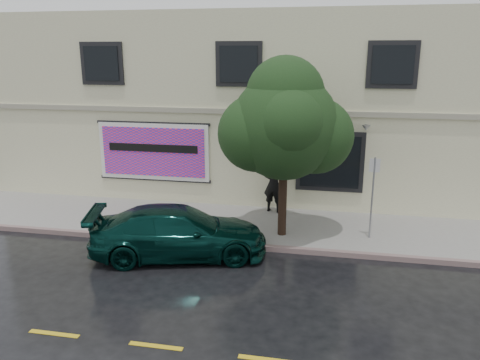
% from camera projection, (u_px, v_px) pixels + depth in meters
% --- Properties ---
extents(ground, '(90.00, 90.00, 0.00)m').
position_uv_depth(ground, '(203.00, 268.00, 12.48)').
color(ground, black).
rests_on(ground, ground).
extents(sidewalk, '(20.00, 3.50, 0.15)m').
position_uv_depth(sidewalk, '(229.00, 224.00, 15.54)').
color(sidewalk, '#989690').
rests_on(sidewalk, ground).
extents(curb, '(20.00, 0.18, 0.16)m').
position_uv_depth(curb, '(217.00, 244.00, 13.89)').
color(curb, slate).
rests_on(curb, ground).
extents(road_marking, '(19.00, 0.12, 0.01)m').
position_uv_depth(road_marking, '(156.00, 346.00, 9.17)').
color(road_marking, gold).
rests_on(road_marking, ground).
extents(building, '(20.00, 8.12, 7.00)m').
position_uv_depth(building, '(257.00, 103.00, 20.09)').
color(building, beige).
rests_on(building, ground).
extents(billboard, '(4.30, 0.16, 2.20)m').
position_uv_depth(billboard, '(153.00, 152.00, 17.19)').
color(billboard, white).
rests_on(billboard, ground).
extents(car, '(5.28, 3.33, 1.42)m').
position_uv_depth(car, '(179.00, 232.00, 13.10)').
color(car, black).
rests_on(car, ground).
extents(pedestrian, '(0.79, 0.59, 1.97)m').
position_uv_depth(pedestrian, '(274.00, 184.00, 16.28)').
color(pedestrian, black).
rests_on(pedestrian, sidewalk).
extents(umbrella, '(1.09, 1.09, 0.71)m').
position_uv_depth(umbrella, '(274.00, 147.00, 15.92)').
color(umbrella, black).
rests_on(umbrella, pedestrian).
extents(street_tree, '(3.14, 3.14, 4.92)m').
position_uv_depth(street_tree, '(284.00, 127.00, 13.58)').
color(street_tree, '#312115').
rests_on(street_tree, sidewalk).
extents(fire_hydrant, '(0.32, 0.30, 0.78)m').
position_uv_depth(fire_hydrant, '(99.00, 218.00, 14.77)').
color(fire_hydrant, white).
rests_on(fire_hydrant, sidewalk).
extents(sign_pole, '(0.31, 0.05, 2.49)m').
position_uv_depth(sign_pole, '(373.00, 190.00, 13.79)').
color(sign_pole, '#92949A').
rests_on(sign_pole, sidewalk).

